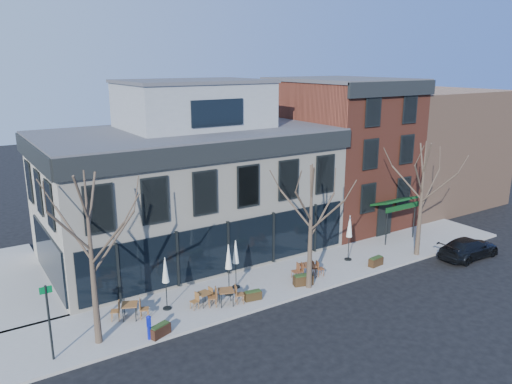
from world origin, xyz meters
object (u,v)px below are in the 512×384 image
cafe_set_0 (130,310)px  umbrella_0 (165,273)px  call_box (149,326)px  parked_sedan (469,248)px

cafe_set_0 → umbrella_0: (1.93, -0.02, 1.48)m
call_box → cafe_set_0: size_ratio=0.64×
parked_sedan → cafe_set_0: bearing=79.3°
cafe_set_0 → umbrella_0: bearing=-0.7°
call_box → cafe_set_0: call_box is taller
cafe_set_0 → umbrella_0: umbrella_0 is taller
parked_sedan → call_box: 21.18m
parked_sedan → call_box: size_ratio=3.83×
call_box → umbrella_0: 3.17m
call_box → cafe_set_0: (-0.12, 2.26, -0.14)m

